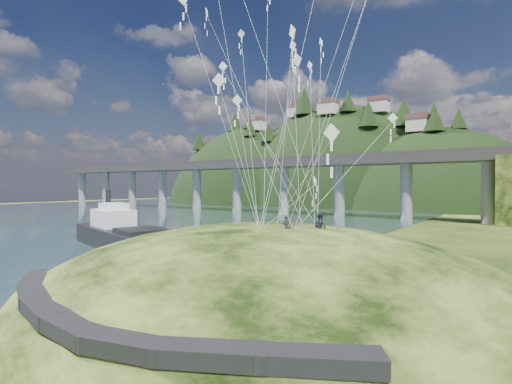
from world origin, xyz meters
The scene contains 10 objects.
ground centered at (0.00, 0.00, 0.00)m, with size 320.00×320.00×0.00m, color black.
water centered at (-72.00, 30.00, 0.01)m, with size 240.00×240.00×0.00m, color #31505A.
grass_hill centered at (8.00, 2.00, -1.50)m, with size 36.00×32.00×13.00m.
footpath centered at (7.46, -9.74, 2.08)m, with size 22.29×5.84×0.83m.
bridge centered at (-26.46, 70.07, 9.70)m, with size 160.00×11.00×15.00m.
far_ridge centered at (-43.58, 122.17, -7.44)m, with size 153.00×70.00×94.50m.
work_barge centered at (-18.93, 10.22, 1.74)m, with size 20.52×11.03×6.93m.
wooden_dock centered at (-2.95, 4.54, 0.49)m, with size 15.51×7.49×1.11m.
kite_flyers centered at (10.80, 2.40, 5.81)m, with size 2.29×2.41×1.86m.
kite_swarm centered at (7.73, 3.32, 18.65)m, with size 18.20×17.41×21.24m.
Camera 1 is at (21.98, -19.64, 7.55)m, focal length 28.00 mm.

